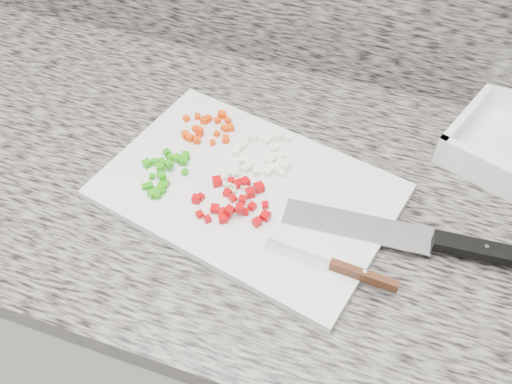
# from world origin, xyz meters

# --- Properties ---
(cabinet) EXTENTS (3.92, 0.62, 0.86)m
(cabinet) POSITION_xyz_m (0.00, 1.44, 0.43)
(cabinet) COLOR silver
(cabinet) RESTS_ON ground
(countertop) EXTENTS (3.96, 0.64, 0.04)m
(countertop) POSITION_xyz_m (0.00, 1.44, 0.88)
(countertop) COLOR slate
(countertop) RESTS_ON cabinet
(cutting_board) EXTENTS (0.48, 0.37, 0.01)m
(cutting_board) POSITION_xyz_m (0.05, 1.41, 0.91)
(cutting_board) COLOR silver
(cutting_board) RESTS_ON countertop
(carrot_pile) EXTENTS (0.09, 0.09, 0.02)m
(carrot_pile) POSITION_xyz_m (-0.05, 1.51, 0.92)
(carrot_pile) COLOR #DF3A04
(carrot_pile) RESTS_ON cutting_board
(onion_pile) EXTENTS (0.10, 0.10, 0.01)m
(onion_pile) POSITION_xyz_m (0.06, 1.48, 0.92)
(onion_pile) COLOR white
(onion_pile) RESTS_ON cutting_board
(green_pepper_pile) EXTENTS (0.07, 0.10, 0.02)m
(green_pepper_pile) POSITION_xyz_m (-0.08, 1.39, 0.92)
(green_pepper_pile) COLOR #24910D
(green_pepper_pile) RESTS_ON cutting_board
(red_pepper_pile) EXTENTS (0.12, 0.10, 0.02)m
(red_pepper_pile) POSITION_xyz_m (0.04, 1.37, 0.92)
(red_pepper_pile) COLOR #B40207
(red_pepper_pile) RESTS_ON cutting_board
(garlic_pile) EXTENTS (0.04, 0.06, 0.01)m
(garlic_pile) POSITION_xyz_m (0.03, 1.41, 0.92)
(garlic_pile) COLOR beige
(garlic_pile) RESTS_ON cutting_board
(chef_knife) EXTENTS (0.35, 0.06, 0.02)m
(chef_knife) POSITION_xyz_m (0.34, 1.40, 0.92)
(chef_knife) COLOR silver
(chef_knife) RESTS_ON cutting_board
(paring_knife) EXTENTS (0.19, 0.03, 0.02)m
(paring_knife) POSITION_xyz_m (0.23, 1.31, 0.92)
(paring_knife) COLOR silver
(paring_knife) RESTS_ON cutting_board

